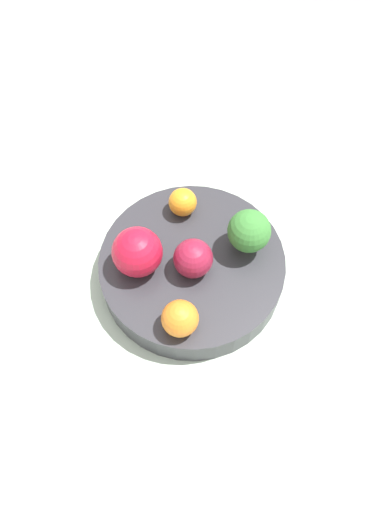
# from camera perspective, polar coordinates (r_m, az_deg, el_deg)

# --- Properties ---
(ground_plane) EXTENTS (6.00, 6.00, 0.00)m
(ground_plane) POSITION_cam_1_polar(r_m,az_deg,el_deg) (0.69, -0.00, -3.00)
(ground_plane) COLOR gray
(table_surface) EXTENTS (1.20, 1.20, 0.02)m
(table_surface) POSITION_cam_1_polar(r_m,az_deg,el_deg) (0.68, -0.00, -2.62)
(table_surface) COLOR #B2C6B2
(table_surface) RESTS_ON ground_plane
(bowl) EXTENTS (0.24, 0.24, 0.04)m
(bowl) POSITION_cam_1_polar(r_m,az_deg,el_deg) (0.65, -0.00, -1.36)
(bowl) COLOR #2D2D33
(bowl) RESTS_ON table_surface
(broccoli) EXTENTS (0.05, 0.05, 0.06)m
(broccoli) POSITION_cam_1_polar(r_m,az_deg,el_deg) (0.62, 6.54, 2.81)
(broccoli) COLOR #99C17A
(broccoli) RESTS_ON bowl
(apple_red) EXTENTS (0.05, 0.05, 0.05)m
(apple_red) POSITION_cam_1_polar(r_m,az_deg,el_deg) (0.61, 0.13, -0.28)
(apple_red) COLOR maroon
(apple_red) RESTS_ON bowl
(apple_green) EXTENTS (0.06, 0.06, 0.06)m
(apple_green) POSITION_cam_1_polar(r_m,az_deg,el_deg) (0.61, -6.28, 0.45)
(apple_green) COLOR #B7142D
(apple_green) RESTS_ON bowl
(orange_front) EXTENTS (0.04, 0.04, 0.04)m
(orange_front) POSITION_cam_1_polar(r_m,az_deg,el_deg) (0.66, -1.07, 6.17)
(orange_front) COLOR orange
(orange_front) RESTS_ON bowl
(orange_back) EXTENTS (0.04, 0.04, 0.04)m
(orange_back) POSITION_cam_1_polar(r_m,az_deg,el_deg) (0.57, -1.38, -7.14)
(orange_back) COLOR orange
(orange_back) RESTS_ON bowl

